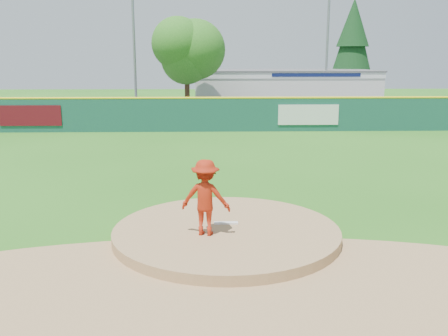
{
  "coord_description": "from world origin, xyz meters",
  "views": [
    {
      "loc": [
        -0.39,
        -11.53,
        4.29
      ],
      "look_at": [
        0.0,
        2.0,
        1.3
      ],
      "focal_mm": 40.0,
      "sensor_mm": 36.0,
      "label": 1
    }
  ],
  "objects_px": {
    "van": "(228,108)",
    "conifer_tree": "(353,44)",
    "light_pole_left": "(134,34)",
    "pool_building_grp": "(283,89)",
    "deciduous_tree": "(187,54)",
    "pitcher": "(206,197)",
    "light_pole_right": "(327,42)"
  },
  "relations": [
    {
      "from": "van",
      "to": "conifer_tree",
      "type": "height_order",
      "value": "conifer_tree"
    },
    {
      "from": "light_pole_left",
      "to": "pool_building_grp",
      "type": "bearing_deg",
      "value": 22.6
    },
    {
      "from": "van",
      "to": "light_pole_left",
      "type": "xyz_separation_m",
      "value": [
        -6.97,
        1.76,
        5.36
      ]
    },
    {
      "from": "pool_building_grp",
      "to": "deciduous_tree",
      "type": "relative_size",
      "value": 2.07
    },
    {
      "from": "van",
      "to": "pool_building_grp",
      "type": "distance_m",
      "value": 8.48
    },
    {
      "from": "deciduous_tree",
      "to": "pool_building_grp",
      "type": "bearing_deg",
      "value": 41.16
    },
    {
      "from": "pool_building_grp",
      "to": "light_pole_left",
      "type": "relative_size",
      "value": 1.38
    },
    {
      "from": "van",
      "to": "pool_building_grp",
      "type": "bearing_deg",
      "value": -19.05
    },
    {
      "from": "pitcher",
      "to": "conifer_tree",
      "type": "distance_m",
      "value": 39.09
    },
    {
      "from": "van",
      "to": "light_pole_right",
      "type": "xyz_separation_m",
      "value": [
        8.03,
        3.76,
        4.86
      ]
    },
    {
      "from": "pitcher",
      "to": "deciduous_tree",
      "type": "distance_m",
      "value": 25.69
    },
    {
      "from": "light_pole_left",
      "to": "light_pole_right",
      "type": "distance_m",
      "value": 15.14
    },
    {
      "from": "deciduous_tree",
      "to": "light_pole_right",
      "type": "bearing_deg",
      "value": 19.98
    },
    {
      "from": "van",
      "to": "light_pole_left",
      "type": "relative_size",
      "value": 0.44
    },
    {
      "from": "van",
      "to": "deciduous_tree",
      "type": "height_order",
      "value": "deciduous_tree"
    },
    {
      "from": "deciduous_tree",
      "to": "light_pole_right",
      "type": "xyz_separation_m",
      "value": [
        11.0,
        4.0,
        0.99
      ]
    },
    {
      "from": "deciduous_tree",
      "to": "light_pole_left",
      "type": "distance_m",
      "value": 4.72
    },
    {
      "from": "conifer_tree",
      "to": "light_pole_left",
      "type": "relative_size",
      "value": 0.86
    },
    {
      "from": "light_pole_left",
      "to": "light_pole_right",
      "type": "relative_size",
      "value": 1.1
    },
    {
      "from": "pitcher",
      "to": "deciduous_tree",
      "type": "xyz_separation_m",
      "value": [
        -1.5,
        25.42,
        3.41
      ]
    },
    {
      "from": "pitcher",
      "to": "light_pole_right",
      "type": "height_order",
      "value": "light_pole_right"
    },
    {
      "from": "pitcher",
      "to": "light_pole_left",
      "type": "bearing_deg",
      "value": -66.73
    },
    {
      "from": "pool_building_grp",
      "to": "conifer_tree",
      "type": "height_order",
      "value": "conifer_tree"
    },
    {
      "from": "pool_building_grp",
      "to": "light_pole_left",
      "type": "bearing_deg",
      "value": -157.4
    },
    {
      "from": "deciduous_tree",
      "to": "conifer_tree",
      "type": "bearing_deg",
      "value": 36.25
    },
    {
      "from": "pool_building_grp",
      "to": "deciduous_tree",
      "type": "height_order",
      "value": "deciduous_tree"
    },
    {
      "from": "pitcher",
      "to": "pool_building_grp",
      "type": "bearing_deg",
      "value": -89.42
    },
    {
      "from": "conifer_tree",
      "to": "light_pole_left",
      "type": "xyz_separation_m",
      "value": [
        -19.0,
        -9.0,
        0.51
      ]
    },
    {
      "from": "light_pole_left",
      "to": "light_pole_right",
      "type": "xyz_separation_m",
      "value": [
        15.0,
        2.0,
        -0.51
      ]
    },
    {
      "from": "pitcher",
      "to": "light_pole_right",
      "type": "xyz_separation_m",
      "value": [
        9.5,
        29.42,
        4.4
      ]
    },
    {
      "from": "pitcher",
      "to": "conifer_tree",
      "type": "relative_size",
      "value": 0.19
    },
    {
      "from": "conifer_tree",
      "to": "light_pole_right",
      "type": "distance_m",
      "value": 8.06
    }
  ]
}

